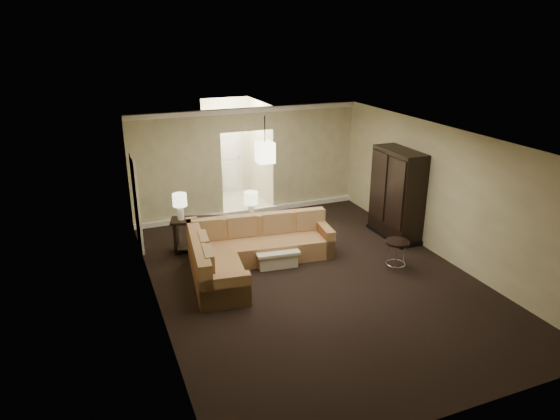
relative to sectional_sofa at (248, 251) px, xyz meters
name	(u,v)px	position (x,y,z in m)	size (l,w,h in m)	color
ground	(313,278)	(1.04, -0.96, -0.36)	(8.00, 8.00, 0.00)	black
wall_back	(248,162)	(1.04, 3.04, 1.04)	(6.00, 0.04, 2.80)	beige
wall_front	(461,322)	(1.04, -4.96, 1.04)	(6.00, 0.04, 2.80)	beige
wall_left	(153,236)	(-1.96, -0.96, 1.04)	(0.04, 8.00, 2.80)	beige
wall_right	(444,194)	(4.04, -0.96, 1.04)	(0.04, 8.00, 2.80)	beige
ceiling	(317,139)	(1.04, -0.96, 2.44)	(6.00, 8.00, 0.02)	white
crown_molding	(247,111)	(1.04, 2.99, 2.37)	(6.00, 0.10, 0.12)	white
baseboard	(250,211)	(1.04, 2.99, -0.30)	(6.00, 0.10, 0.12)	white
side_door	(137,203)	(-1.93, 1.84, 0.69)	(0.05, 0.90, 2.10)	white
foyer	(233,154)	(1.04, 4.38, 0.94)	(1.44, 2.02, 2.80)	beige
sectional_sofa	(248,251)	(0.00, 0.00, 0.00)	(3.28, 2.51, 0.91)	brown
coffee_table	(274,254)	(0.60, 0.04, -0.18)	(0.99, 0.99, 0.38)	silver
console_table	(217,231)	(-0.36, 1.04, 0.09)	(2.02, 1.01, 0.76)	black
armoire	(396,196)	(3.73, 0.26, 0.64)	(0.62, 1.46, 2.10)	black
drink_table	(397,249)	(2.80, -1.19, 0.08)	(0.49, 0.49, 0.61)	black
table_lamp_left	(180,202)	(-1.09, 1.26, 0.79)	(0.30, 0.30, 0.58)	white
table_lamp_right	(251,201)	(0.37, 0.81, 0.79)	(0.30, 0.30, 0.58)	white
pendant_light	(265,152)	(1.04, 1.74, 1.59)	(0.38, 0.38, 1.09)	black
person	(216,170)	(0.59, 4.64, 0.45)	(0.58, 0.39, 1.62)	beige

